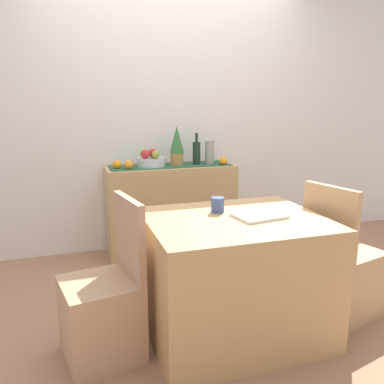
{
  "coord_description": "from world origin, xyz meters",
  "views": [
    {
      "loc": [
        -0.97,
        -2.62,
        1.41
      ],
      "look_at": [
        -0.03,
        0.35,
        0.7
      ],
      "focal_mm": 37.79,
      "sensor_mm": 36.0,
      "label": 1
    }
  ],
  "objects_px": {
    "dining_table": "(234,277)",
    "chair_near_window": "(104,312)",
    "wine_bottle": "(197,153)",
    "fruit_bowl": "(151,162)",
    "potted_plant": "(177,145)",
    "ceramic_vase": "(210,152)",
    "chair_by_corner": "(341,276)",
    "sideboard_console": "(171,209)",
    "coffee_cup": "(218,205)",
    "open_book": "(259,216)"
  },
  "relations": [
    {
      "from": "fruit_bowl",
      "to": "ceramic_vase",
      "type": "height_order",
      "value": "ceramic_vase"
    },
    {
      "from": "potted_plant",
      "to": "sideboard_console",
      "type": "bearing_deg",
      "value": -180.0
    },
    {
      "from": "fruit_bowl",
      "to": "potted_plant",
      "type": "distance_m",
      "value": 0.28
    },
    {
      "from": "dining_table",
      "to": "chair_near_window",
      "type": "relative_size",
      "value": 1.15
    },
    {
      "from": "potted_plant",
      "to": "chair_by_corner",
      "type": "bearing_deg",
      "value": -63.3
    },
    {
      "from": "sideboard_console",
      "to": "fruit_bowl",
      "type": "height_order",
      "value": "fruit_bowl"
    },
    {
      "from": "sideboard_console",
      "to": "coffee_cup",
      "type": "xyz_separation_m",
      "value": [
        -0.04,
        -1.3,
        0.37
      ]
    },
    {
      "from": "potted_plant",
      "to": "dining_table",
      "type": "bearing_deg",
      "value": -91.92
    },
    {
      "from": "wine_bottle",
      "to": "potted_plant",
      "type": "height_order",
      "value": "potted_plant"
    },
    {
      "from": "wine_bottle",
      "to": "fruit_bowl",
      "type": "bearing_deg",
      "value": 180.0
    },
    {
      "from": "fruit_bowl",
      "to": "sideboard_console",
      "type": "bearing_deg",
      "value": 0.0
    },
    {
      "from": "open_book",
      "to": "chair_by_corner",
      "type": "distance_m",
      "value": 0.8
    },
    {
      "from": "dining_table",
      "to": "fruit_bowl",
      "type": "bearing_deg",
      "value": 97.62
    },
    {
      "from": "potted_plant",
      "to": "chair_near_window",
      "type": "xyz_separation_m",
      "value": [
        -0.83,
        -1.45,
        -0.75
      ]
    },
    {
      "from": "wine_bottle",
      "to": "dining_table",
      "type": "xyz_separation_m",
      "value": [
        -0.23,
        -1.45,
        -0.57
      ]
    },
    {
      "from": "fruit_bowl",
      "to": "chair_by_corner",
      "type": "xyz_separation_m",
      "value": [
        0.97,
        -1.45,
        -0.61
      ]
    },
    {
      "from": "sideboard_console",
      "to": "ceramic_vase",
      "type": "distance_m",
      "value": 0.65
    },
    {
      "from": "fruit_bowl",
      "to": "chair_near_window",
      "type": "relative_size",
      "value": 0.28
    },
    {
      "from": "dining_table",
      "to": "open_book",
      "type": "relative_size",
      "value": 3.68
    },
    {
      "from": "wine_bottle",
      "to": "potted_plant",
      "type": "relative_size",
      "value": 0.81
    },
    {
      "from": "wine_bottle",
      "to": "chair_by_corner",
      "type": "distance_m",
      "value": 1.69
    },
    {
      "from": "open_book",
      "to": "coffee_cup",
      "type": "height_order",
      "value": "coffee_cup"
    },
    {
      "from": "wine_bottle",
      "to": "chair_near_window",
      "type": "distance_m",
      "value": 1.89
    },
    {
      "from": "chair_near_window",
      "to": "chair_by_corner",
      "type": "height_order",
      "value": "same"
    },
    {
      "from": "dining_table",
      "to": "coffee_cup",
      "type": "distance_m",
      "value": 0.45
    },
    {
      "from": "sideboard_console",
      "to": "potted_plant",
      "type": "xyz_separation_m",
      "value": [
        0.06,
        0.0,
        0.6
      ]
    },
    {
      "from": "coffee_cup",
      "to": "chair_near_window",
      "type": "height_order",
      "value": "chair_near_window"
    },
    {
      "from": "dining_table",
      "to": "chair_near_window",
      "type": "distance_m",
      "value": 0.79
    },
    {
      "from": "sideboard_console",
      "to": "wine_bottle",
      "type": "height_order",
      "value": "wine_bottle"
    },
    {
      "from": "coffee_cup",
      "to": "chair_by_corner",
      "type": "xyz_separation_m",
      "value": [
        0.83,
        -0.15,
        -0.52
      ]
    },
    {
      "from": "chair_near_window",
      "to": "ceramic_vase",
      "type": "bearing_deg",
      "value": 51.66
    },
    {
      "from": "wine_bottle",
      "to": "coffee_cup",
      "type": "height_order",
      "value": "wine_bottle"
    },
    {
      "from": "coffee_cup",
      "to": "chair_by_corner",
      "type": "height_order",
      "value": "chair_by_corner"
    },
    {
      "from": "fruit_bowl",
      "to": "open_book",
      "type": "distance_m",
      "value": 1.52
    },
    {
      "from": "dining_table",
      "to": "chair_near_window",
      "type": "height_order",
      "value": "chair_near_window"
    },
    {
      "from": "chair_by_corner",
      "to": "chair_near_window",
      "type": "bearing_deg",
      "value": 179.74
    },
    {
      "from": "fruit_bowl",
      "to": "wine_bottle",
      "type": "bearing_deg",
      "value": -0.0
    },
    {
      "from": "wine_bottle",
      "to": "open_book",
      "type": "bearing_deg",
      "value": -93.69
    },
    {
      "from": "potted_plant",
      "to": "chair_near_window",
      "type": "bearing_deg",
      "value": -119.79
    },
    {
      "from": "potted_plant",
      "to": "chair_by_corner",
      "type": "relative_size",
      "value": 0.4
    },
    {
      "from": "fruit_bowl",
      "to": "ceramic_vase",
      "type": "relative_size",
      "value": 1.15
    },
    {
      "from": "wine_bottle",
      "to": "chair_near_window",
      "type": "relative_size",
      "value": 0.33
    },
    {
      "from": "sideboard_console",
      "to": "potted_plant",
      "type": "relative_size",
      "value": 3.25
    },
    {
      "from": "sideboard_console",
      "to": "potted_plant",
      "type": "height_order",
      "value": "potted_plant"
    },
    {
      "from": "fruit_bowl",
      "to": "open_book",
      "type": "xyz_separation_m",
      "value": [
        0.33,
        -1.48,
        -0.12
      ]
    },
    {
      "from": "fruit_bowl",
      "to": "dining_table",
      "type": "xyz_separation_m",
      "value": [
        0.19,
        -1.45,
        -0.5
      ]
    },
    {
      "from": "dining_table",
      "to": "open_book",
      "type": "distance_m",
      "value": 0.4
    },
    {
      "from": "wine_bottle",
      "to": "dining_table",
      "type": "height_order",
      "value": "wine_bottle"
    },
    {
      "from": "wine_bottle",
      "to": "open_book",
      "type": "height_order",
      "value": "wine_bottle"
    },
    {
      "from": "ceramic_vase",
      "to": "potted_plant",
      "type": "relative_size",
      "value": 0.62
    }
  ]
}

